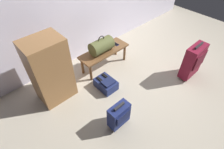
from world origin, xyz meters
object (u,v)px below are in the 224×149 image
Objects in this scene: bench at (104,53)px; duffel_bag_olive at (101,46)px; cell_phone at (116,44)px; suitcase_small_navy at (119,115)px; backpack_navy at (106,84)px; side_cabinet at (50,71)px; suitcase_upright_burgundy at (193,61)px.

bench is 2.27× the size of duffel_bag_olive.
suitcase_small_navy is at bearing -131.79° from cell_phone.
suitcase_small_navy is 0.78m from backpack_navy.
side_cabinet reaches higher than duffel_bag_olive.
duffel_bag_olive reaches higher than suitcase_upright_burgundy.
cell_phone is 1.55m from suitcase_small_navy.
duffel_bag_olive reaches higher than cell_phone.
suitcase_upright_burgundy is (1.04, -1.30, -0.16)m from duffel_bag_olive.
cell_phone is (0.36, 0.00, -0.13)m from duffel_bag_olive.
cell_phone is at bearing 0.19° from duffel_bag_olive.
side_cabinet is at bearing -179.74° from duffel_bag_olive.
side_cabinet is at bearing 148.00° from suitcase_upright_burgundy.
side_cabinet is (-0.72, 0.46, 0.46)m from backpack_navy.
cell_phone is 0.31× the size of suitcase_small_navy.
suitcase_upright_burgundy is at bearing -62.47° from cell_phone.
suitcase_upright_burgundy is 2.46m from side_cabinet.
suitcase_small_navy is at bearing -120.11° from duffel_bag_olive.
suitcase_upright_burgundy reaches higher than suitcase_small_navy.
duffel_bag_olive is (-0.06, 0.00, 0.19)m from bench.
suitcase_upright_burgundy is (0.99, -1.30, 0.03)m from bench.
duffel_bag_olive is at bearing 180.00° from bench.
side_cabinet reaches higher than suitcase_small_navy.
backpack_navy is 0.35× the size of side_cabinet.
side_cabinet reaches higher than bench.
bench is 1.36m from suitcase_small_navy.
duffel_bag_olive is 1.16× the size of backpack_navy.
backpack_navy is (0.35, 0.68, -0.15)m from suitcase_small_navy.
suitcase_upright_burgundy is at bearing -31.69° from backpack_navy.
suitcase_small_navy is (-1.71, 0.15, -0.13)m from suitcase_upright_burgundy.
suitcase_small_navy is 1.24m from side_cabinet.
backpack_navy is (-1.36, 0.84, -0.27)m from suitcase_upright_burgundy.
duffel_bag_olive is at bearing 55.99° from backpack_navy.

